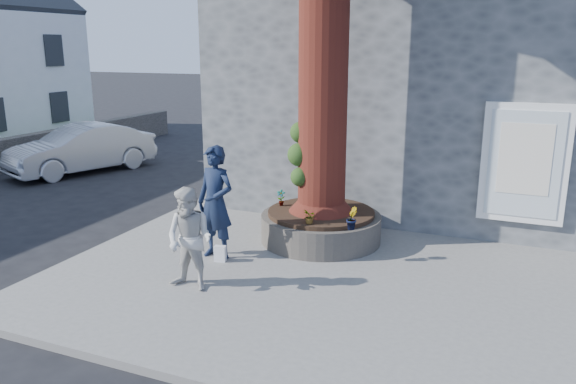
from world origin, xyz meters
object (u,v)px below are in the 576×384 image
at_px(man, 216,203).
at_px(woman, 190,239).
at_px(planter, 321,226).
at_px(car_silver, 82,149).

bearing_deg(man, woman, -67.13).
height_order(planter, car_silver, car_silver).
bearing_deg(car_silver, man, -12.20).
height_order(man, woman, man).
relative_size(planter, man, 1.14).
distance_m(man, car_silver, 9.04).
bearing_deg(car_silver, planter, 0.20).
bearing_deg(woman, man, 105.20).
relative_size(woman, car_silver, 0.37).
distance_m(planter, woman, 3.12).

